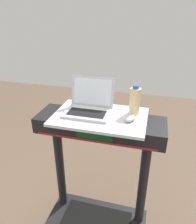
{
  "coord_description": "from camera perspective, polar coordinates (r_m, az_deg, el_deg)",
  "views": [
    {
      "loc": [
        0.33,
        -0.58,
        1.75
      ],
      "look_at": [
        0.0,
        0.65,
        1.13
      ],
      "focal_mm": 34.6,
      "sensor_mm": 36.0,
      "label": 1
    }
  ],
  "objects": [
    {
      "name": "desk_board",
      "position": [
        1.48,
        0.5,
        -1.26
      ],
      "size": [
        0.64,
        0.42,
        0.02
      ],
      "primitive_type": "cube",
      "color": "silver",
      "rests_on": "treadmill_base"
    },
    {
      "name": "water_bottle",
      "position": [
        1.49,
        9.69,
        2.96
      ],
      "size": [
        0.07,
        0.07,
        0.2
      ],
      "color": "beige",
      "rests_on": "desk_board"
    },
    {
      "name": "computer_mouse",
      "position": [
        1.42,
        8.48,
        -1.65
      ],
      "size": [
        0.09,
        0.12,
        0.03
      ],
      "primitive_type": "ellipsoid",
      "rotation": [
        0.0,
        0.0,
        -0.4
      ],
      "color": "#B2B2B7",
      "rests_on": "desk_board"
    },
    {
      "name": "laptop",
      "position": [
        1.51,
        -2.4,
        1.65
      ],
      "size": [
        0.31,
        0.26,
        0.23
      ],
      "rotation": [
        0.0,
        0.0,
        0.02
      ],
      "color": "#B7B7BC",
      "rests_on": "desk_board"
    }
  ]
}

